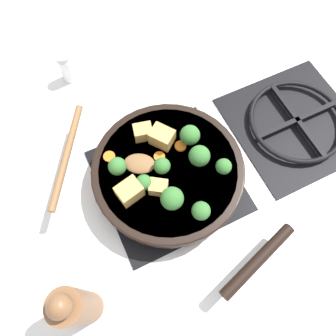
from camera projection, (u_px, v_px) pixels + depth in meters
The scene contains 22 objects.
ground_plane at pixel (168, 181), 0.78m from camera, with size 2.40×2.40×0.00m, color white.
front_burner_grate at pixel (168, 179), 0.77m from camera, with size 0.31×0.31×0.03m.
rear_burner_grate at pixel (296, 122), 0.83m from camera, with size 0.31×0.31×0.03m.
skillet_pan at pixel (169, 173), 0.73m from camera, with size 0.46×0.34×0.05m.
wooden_spoon at pixel (96, 159), 0.71m from camera, with size 0.24×0.25×0.02m.
tofu_cube_center_large at pixel (143, 132), 0.73m from camera, with size 0.04×0.03×0.03m, color tan.
tofu_cube_near_handle at pixel (162, 137), 0.72m from camera, with size 0.05×0.04×0.04m, color tan.
tofu_cube_east_chunk at pixel (158, 187), 0.68m from camera, with size 0.04×0.03×0.03m, color tan.
tofu_cube_west_chunk at pixel (129, 191), 0.67m from camera, with size 0.05×0.04×0.04m, color tan.
broccoli_floret_near_spoon at pixel (144, 183), 0.67m from camera, with size 0.03×0.03×0.04m.
broccoli_floret_center_top at pixel (172, 199), 0.65m from camera, with size 0.05×0.05×0.05m.
broccoli_floret_east_rim at pixel (190, 135), 0.71m from camera, with size 0.04×0.04×0.05m.
broccoli_floret_west_rim at pixel (201, 211), 0.65m from camera, with size 0.04×0.04×0.05m.
broccoli_floret_north_edge at pixel (162, 167), 0.68m from camera, with size 0.04×0.04×0.04m.
broccoli_floret_south_cluster at pixel (224, 167), 0.69m from camera, with size 0.03×0.03×0.04m.
broccoli_floret_mid_floret at pixel (199, 156), 0.69m from camera, with size 0.05×0.05×0.05m.
broccoli_floret_small_inner at pixel (117, 166), 0.68m from camera, with size 0.04×0.04×0.05m.
carrot_slice_orange_thin at pixel (181, 146), 0.73m from camera, with size 0.03×0.03×0.01m, color orange.
carrot_slice_near_center at pixel (109, 157), 0.72m from camera, with size 0.03×0.03×0.01m, color orange.
carrot_slice_edge_slice at pixel (159, 157), 0.72m from camera, with size 0.02×0.02×0.01m, color orange.
pepper_mill at pixel (76, 307), 0.58m from camera, with size 0.06×0.06×0.22m.
salt_shaker at pixel (67, 68), 0.86m from camera, with size 0.04×0.04×0.09m.
Camera 1 is at (0.26, -0.12, 0.73)m, focal length 35.00 mm.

